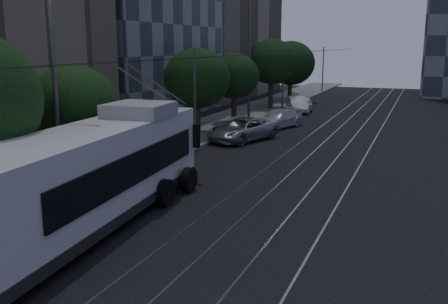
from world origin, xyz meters
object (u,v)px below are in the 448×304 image
at_px(car_white_a, 239,128).
at_px(trolleybus, 95,173).
at_px(pickup_silver, 243,129).
at_px(car_white_d, 304,103).
at_px(streetlamp_far, 254,45).
at_px(streetlamp_near, 62,62).
at_px(car_white_c, 297,104).
at_px(car_white_b, 278,119).

bearing_deg(car_white_a, trolleybus, -99.82).
relative_size(pickup_silver, car_white_a, 1.20).
bearing_deg(trolleybus, car_white_d, 85.55).
height_order(pickup_silver, streetlamp_far, streetlamp_far).
relative_size(trolleybus, streetlamp_near, 1.45).
height_order(car_white_d, streetlamp_far, streetlamp_far).
relative_size(car_white_c, car_white_d, 1.06).
bearing_deg(car_white_b, streetlamp_near, -76.39).
bearing_deg(car_white_a, streetlamp_near, -108.59).
relative_size(car_white_b, car_white_d, 1.12).
bearing_deg(streetlamp_far, trolleybus, -84.47).
distance_m(car_white_b, streetlamp_near, 21.87).
bearing_deg(car_white_c, streetlamp_near, -115.85).
distance_m(pickup_silver, car_white_a, 0.74).
relative_size(car_white_b, streetlamp_far, 0.46).
distance_m(pickup_silver, car_white_c, 15.57).
bearing_deg(streetlamp_near, trolleybus, -33.58).
bearing_deg(pickup_silver, streetlamp_near, -77.83).
bearing_deg(pickup_silver, car_white_d, 109.20).
relative_size(streetlamp_near, streetlamp_far, 0.89).
height_order(trolleybus, car_white_b, trolleybus).
distance_m(pickup_silver, car_white_b, 6.11).
height_order(trolleybus, streetlamp_near, streetlamp_near).
xyz_separation_m(pickup_silver, streetlamp_near, (-1.95, -15.07, 4.86)).
height_order(trolleybus, car_white_c, trolleybus).
distance_m(car_white_d, streetlamp_near, 32.87).
bearing_deg(car_white_c, trolleybus, -111.24).
bearing_deg(car_white_c, car_white_d, 61.14).
relative_size(car_white_d, streetlamp_near, 0.46).
xyz_separation_m(trolleybus, car_white_c, (-0.65, 32.29, -1.10)).
distance_m(car_white_d, streetlamp_far, 11.36).
bearing_deg(car_white_b, streetlamp_far, 169.51).
distance_m(pickup_silver, car_white_d, 17.37).
height_order(trolleybus, car_white_d, trolleybus).
xyz_separation_m(trolleybus, car_white_a, (-1.03, 17.29, -1.07)).
bearing_deg(car_white_b, car_white_d, 114.16).
bearing_deg(trolleybus, car_white_a, 88.21).
bearing_deg(car_white_d, car_white_a, -104.18).
bearing_deg(car_white_d, streetlamp_far, -113.27).
distance_m(car_white_c, streetlamp_near, 31.08).
distance_m(trolleybus, car_white_d, 34.12).
bearing_deg(car_white_d, car_white_b, -98.91).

